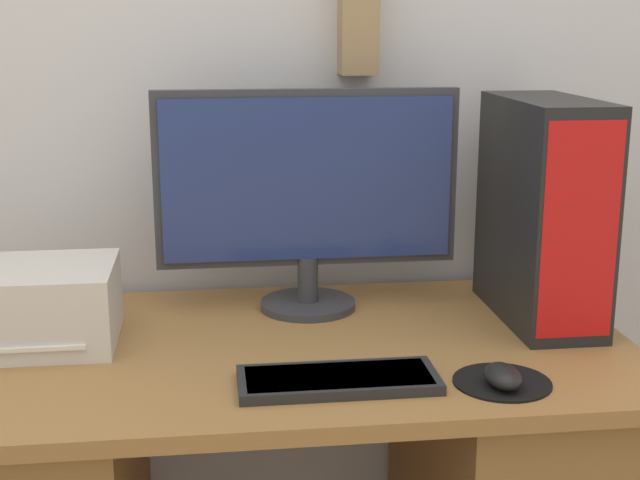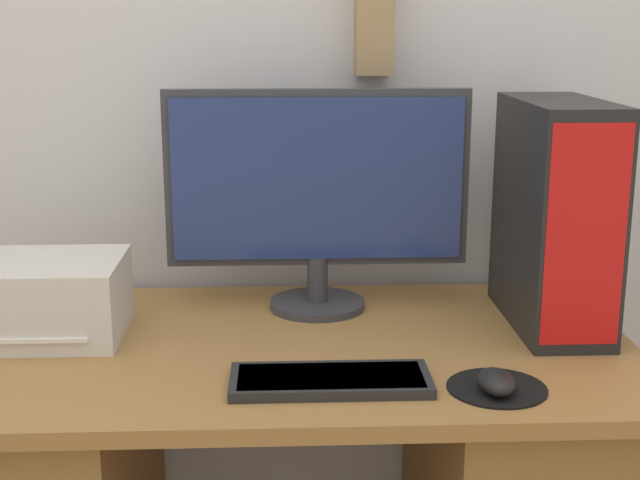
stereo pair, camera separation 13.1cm
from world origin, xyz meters
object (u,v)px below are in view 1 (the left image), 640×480
(keyboard, at_px, (338,379))
(computer_tower, at_px, (543,211))
(mouse, at_px, (503,376))
(printer, at_px, (37,306))
(monitor, at_px, (307,189))

(keyboard, distance_m, computer_tower, 0.59)
(mouse, distance_m, printer, 0.87)
(monitor, relative_size, mouse, 6.90)
(keyboard, bearing_deg, mouse, -10.20)
(printer, bearing_deg, monitor, 15.55)
(keyboard, distance_m, mouse, 0.27)
(monitor, xyz_separation_m, computer_tower, (0.46, -0.12, -0.03))
(computer_tower, distance_m, printer, 1.00)
(monitor, height_order, mouse, monitor)
(computer_tower, bearing_deg, monitor, 165.59)
(mouse, bearing_deg, monitor, 120.56)
(keyboard, distance_m, printer, 0.60)
(monitor, height_order, printer, monitor)
(keyboard, relative_size, computer_tower, 0.75)
(mouse, height_order, computer_tower, computer_tower)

